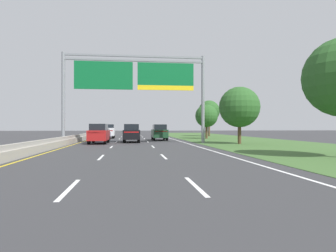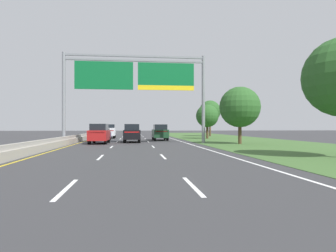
# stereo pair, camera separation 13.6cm
# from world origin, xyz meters

# --- Properties ---
(ground_plane) EXTENTS (220.00, 220.00, 0.00)m
(ground_plane) POSITION_xyz_m (0.00, 35.00, 0.00)
(ground_plane) COLOR #333335
(lane_striping) EXTENTS (11.96, 106.00, 0.01)m
(lane_striping) POSITION_xyz_m (0.00, 34.54, 0.00)
(lane_striping) COLOR white
(lane_striping) RESTS_ON ground
(grass_verge_right) EXTENTS (14.00, 110.00, 0.02)m
(grass_verge_right) POSITION_xyz_m (13.95, 35.00, 0.01)
(grass_verge_right) COLOR #3D602D
(grass_verge_right) RESTS_ON ground
(median_barrier_concrete) EXTENTS (0.60, 110.00, 0.85)m
(median_barrier_concrete) POSITION_xyz_m (-6.60, 35.00, 0.35)
(median_barrier_concrete) COLOR #A8A399
(median_barrier_concrete) RESTS_ON ground
(overhead_sign_gantry) EXTENTS (15.06, 0.42, 9.51)m
(overhead_sign_gantry) POSITION_xyz_m (0.30, 33.25, 6.76)
(overhead_sign_gantry) COLOR gray
(overhead_sign_gantry) RESTS_ON ground
(pickup_truck_white) EXTENTS (2.14, 5.45, 2.20)m
(pickup_truck_white) POSITION_xyz_m (-3.79, 50.08, 1.07)
(pickup_truck_white) COLOR silver
(pickup_truck_white) RESTS_ON ground
(car_red_left_lane_suv) EXTENTS (1.98, 4.73, 2.11)m
(car_red_left_lane_suv) POSITION_xyz_m (-3.53, 34.18, 1.10)
(car_red_left_lane_suv) COLOR maroon
(car_red_left_lane_suv) RESTS_ON ground
(car_darkgreen_right_lane_suv) EXTENTS (1.91, 4.70, 2.11)m
(car_darkgreen_right_lane_suv) POSITION_xyz_m (3.62, 41.38, 1.10)
(car_darkgreen_right_lane_suv) COLOR #193D23
(car_darkgreen_right_lane_suv) RESTS_ON ground
(car_black_centre_lane_suv) EXTENTS (1.92, 4.71, 2.11)m
(car_black_centre_lane_suv) POSITION_xyz_m (-0.08, 36.48, 1.10)
(car_black_centre_lane_suv) COLOR black
(car_black_centre_lane_suv) RESTS_ON ground
(car_blue_left_lane_sedan) EXTENTS (1.92, 4.44, 1.57)m
(car_blue_left_lane_sedan) POSITION_xyz_m (-3.89, 42.26, 0.82)
(car_blue_left_lane_sedan) COLOR navy
(car_blue_left_lane_sedan) RESTS_ON ground
(roadside_tree_mid) EXTENTS (4.24, 4.24, 5.99)m
(roadside_tree_mid) POSITION_xyz_m (11.12, 31.60, 3.85)
(roadside_tree_mid) COLOR #4C3823
(roadside_tree_mid) RESTS_ON ground
(roadside_tree_far) EXTENTS (3.41, 3.41, 5.16)m
(roadside_tree_far) POSITION_xyz_m (11.18, 45.58, 3.44)
(roadside_tree_far) COLOR #4C3823
(roadside_tree_far) RESTS_ON ground
(roadside_tree_distant) EXTENTS (4.08, 4.08, 6.87)m
(roadside_tree_distant) POSITION_xyz_m (14.69, 57.35, 4.81)
(roadside_tree_distant) COLOR #4C3823
(roadside_tree_distant) RESTS_ON ground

